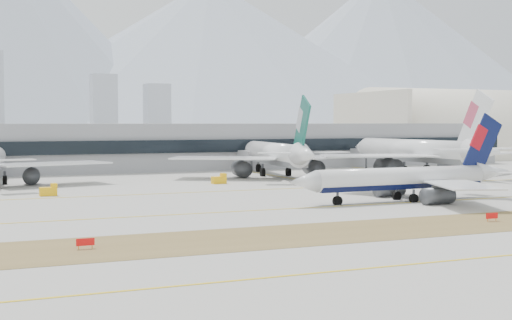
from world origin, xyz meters
name	(u,v)px	position (x,y,z in m)	size (l,w,h in m)	color
ground	(247,207)	(0.00, 0.00, 0.00)	(3000.00, 3000.00, 0.00)	#A5A19A
apron_markings	(431,260)	(0.00, -53.95, 0.02)	(360.00, 122.22, 0.06)	brown
taxiing_airliner	(409,179)	(33.26, -2.36, 4.22)	(52.03, 45.23, 17.49)	white
widebody_cathay	(277,155)	(36.00, 65.65, 6.01)	(62.86, 62.01, 22.60)	white
widebody_china_air	(418,152)	(77.76, 56.28, 6.51)	(68.67, 67.08, 24.48)	white
terminal	(115,146)	(0.00, 114.84, 7.50)	(280.00, 43.10, 15.00)	gray
hangar	(456,157)	(154.56, 135.00, 0.14)	(91.00, 60.00, 60.00)	silver
hold_sign_left	(85,242)	(-34.16, -32.00, 0.88)	(2.20, 0.15, 1.35)	red
hold_sign_right	(492,216)	(27.83, -32.00, 0.88)	(2.20, 0.15, 1.35)	red
gse_b	(49,191)	(-30.47, 34.89, 1.05)	(3.55, 2.00, 2.60)	#FFB90D
gse_c	(219,179)	(12.55, 48.89, 1.05)	(3.55, 2.00, 2.60)	#FFB90D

